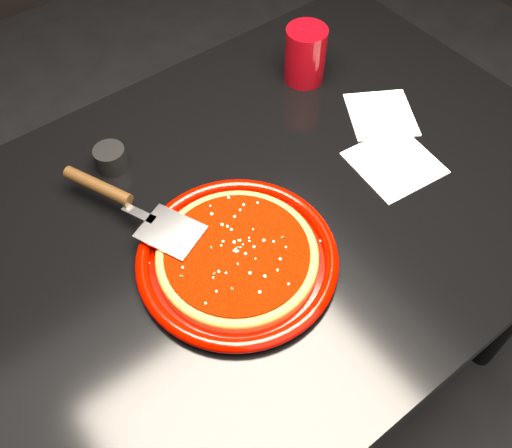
% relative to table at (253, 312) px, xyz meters
% --- Properties ---
extents(floor, '(4.00, 4.00, 0.01)m').
position_rel_table_xyz_m(floor, '(0.00, 0.00, -0.38)').
color(floor, black).
rests_on(floor, ground).
extents(table, '(1.20, 0.80, 0.75)m').
position_rel_table_xyz_m(table, '(0.00, 0.00, 0.00)').
color(table, black).
rests_on(table, floor).
extents(plate, '(0.36, 0.36, 0.02)m').
position_rel_table_xyz_m(plate, '(-0.09, -0.07, 0.39)').
color(plate, '#820400').
rests_on(plate, table).
extents(pizza_crust, '(0.29, 0.29, 0.01)m').
position_rel_table_xyz_m(pizza_crust, '(-0.09, -0.07, 0.39)').
color(pizza_crust, brown).
rests_on(pizza_crust, plate).
extents(pizza_crust_rim, '(0.29, 0.29, 0.02)m').
position_rel_table_xyz_m(pizza_crust_rim, '(-0.09, -0.07, 0.40)').
color(pizza_crust_rim, brown).
rests_on(pizza_crust_rim, plate).
extents(pizza_sauce, '(0.25, 0.25, 0.01)m').
position_rel_table_xyz_m(pizza_sauce, '(-0.09, -0.07, 0.40)').
color(pizza_sauce, '#751100').
rests_on(pizza_sauce, plate).
extents(parmesan_dusting, '(0.22, 0.22, 0.01)m').
position_rel_table_xyz_m(parmesan_dusting, '(-0.09, -0.07, 0.41)').
color(parmesan_dusting, '#F4ECC2').
rests_on(parmesan_dusting, plate).
extents(basil_flecks, '(0.20, 0.20, 0.00)m').
position_rel_table_xyz_m(basil_flecks, '(-0.09, -0.07, 0.41)').
color(basil_flecks, black).
rests_on(basil_flecks, plate).
extents(pizza_server, '(0.21, 0.33, 0.02)m').
position_rel_table_xyz_m(pizza_server, '(-0.17, 0.10, 0.42)').
color(pizza_server, silver).
rests_on(pizza_server, plate).
extents(cup, '(0.09, 0.09, 0.11)m').
position_rel_table_xyz_m(cup, '(0.29, 0.20, 0.43)').
color(cup, maroon).
rests_on(cup, table).
extents(napkin_a, '(0.15, 0.15, 0.00)m').
position_rel_table_xyz_m(napkin_a, '(0.26, -0.07, 0.38)').
color(napkin_a, silver).
rests_on(napkin_a, table).
extents(napkin_b, '(0.17, 0.17, 0.00)m').
position_rel_table_xyz_m(napkin_b, '(0.33, 0.03, 0.38)').
color(napkin_b, silver).
rests_on(napkin_b, table).
extents(ramekin, '(0.07, 0.07, 0.04)m').
position_rel_table_xyz_m(ramekin, '(-0.14, 0.23, 0.40)').
color(ramekin, black).
rests_on(ramekin, table).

